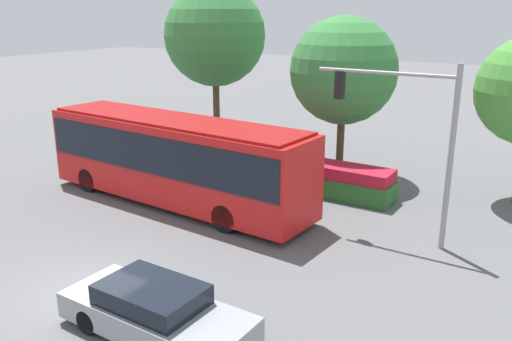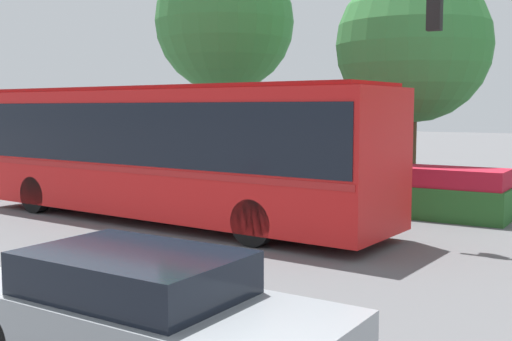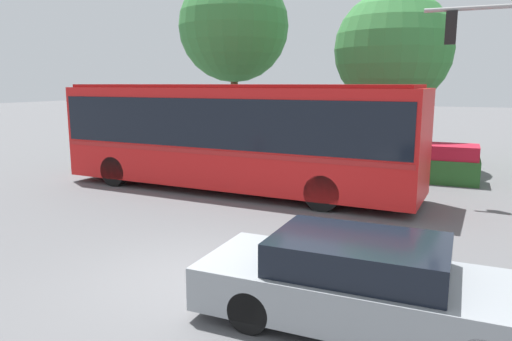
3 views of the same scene
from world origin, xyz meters
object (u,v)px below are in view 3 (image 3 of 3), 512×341
sedan_foreground (365,285)px  street_tree_left (234,27)px  city_bus (233,131)px  street_tree_centre (393,50)px

sedan_foreground → street_tree_left: size_ratio=0.56×
street_tree_left → sedan_foreground: bearing=-58.2°
city_bus → street_tree_left: size_ratio=1.36×
sedan_foreground → street_tree_centre: size_ratio=0.67×
street_tree_left → street_tree_centre: 7.60m
street_tree_left → city_bus: bearing=-64.5°
street_tree_left → street_tree_centre: street_tree_left is taller
street_tree_centre → street_tree_left: bearing=175.2°
city_bus → street_tree_left: (-3.60, 7.55, 4.12)m
sedan_foreground → street_tree_centre: street_tree_centre is taller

